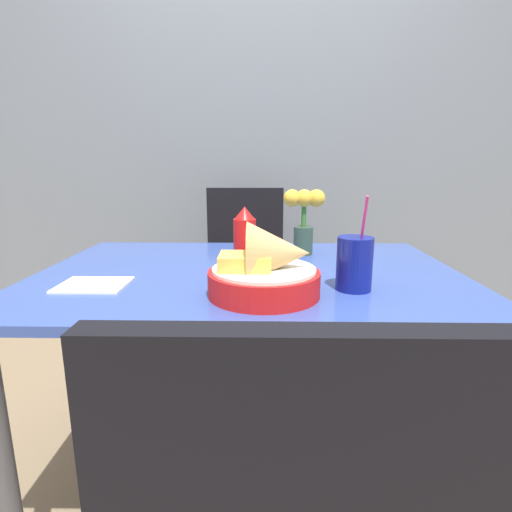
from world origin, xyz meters
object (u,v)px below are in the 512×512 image
at_px(chair_far_window, 245,263).
at_px(flower_vase, 304,216).
at_px(drink_cup, 354,265).
at_px(ketchup_bottle, 245,239).
at_px(food_basket, 268,270).

relative_size(chair_far_window, flower_vase, 4.06).
bearing_deg(drink_cup, chair_far_window, 107.30).
distance_m(ketchup_bottle, flower_vase, 0.29).
bearing_deg(chair_far_window, drink_cup, -72.70).
height_order(chair_far_window, drink_cup, drink_cup).
bearing_deg(flower_vase, drink_cup, -77.71).
height_order(drink_cup, flower_vase, drink_cup).
bearing_deg(food_basket, ketchup_bottle, 105.46).
bearing_deg(chair_far_window, flower_vase, -69.63).
relative_size(chair_far_window, ketchup_bottle, 4.86).
height_order(food_basket, ketchup_bottle, ketchup_bottle).
bearing_deg(drink_cup, food_basket, -167.17).
relative_size(food_basket, flower_vase, 1.19).
relative_size(drink_cup, flower_vase, 1.06).
bearing_deg(flower_vase, food_basket, -105.65).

